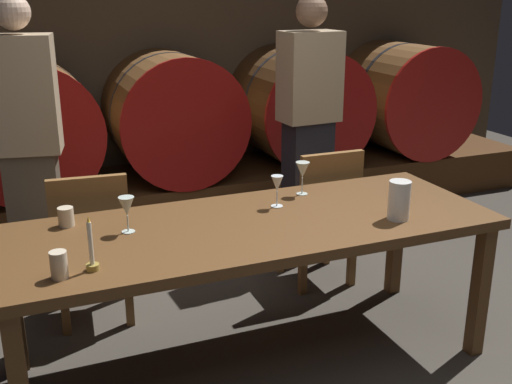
{
  "coord_description": "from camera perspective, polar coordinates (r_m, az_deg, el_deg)",
  "views": [
    {
      "loc": [
        -1.19,
        -2.12,
        1.79
      ],
      "look_at": [
        -0.11,
        0.54,
        0.84
      ],
      "focal_mm": 43.38,
      "sensor_mm": 36.0,
      "label": 1
    }
  ],
  "objects": [
    {
      "name": "pitcher",
      "position": [
        2.99,
        13.06,
        -0.75
      ],
      "size": [
        0.1,
        0.1,
        0.19
      ],
      "color": "white",
      "rests_on": "dining_table"
    },
    {
      "name": "wine_barrel_left",
      "position": [
        4.77,
        -20.29,
        5.72
      ],
      "size": [
        0.98,
        0.93,
        0.98
      ],
      "color": "brown",
      "rests_on": "barrel_shelf"
    },
    {
      "name": "guest_left",
      "position": [
        3.85,
        -20.25,
        3.89
      ],
      "size": [
        0.42,
        0.31,
        1.76
      ],
      "rotation": [
        0.0,
        0.0,
        2.95
      ],
      "color": "brown",
      "rests_on": "ground"
    },
    {
      "name": "wine_glass_center",
      "position": [
        3.07,
        1.96,
        0.68
      ],
      "size": [
        0.06,
        0.06,
        0.16
      ],
      "color": "white",
      "rests_on": "dining_table"
    },
    {
      "name": "barrel_shelf",
      "position": [
        5.09,
        -7.45,
        -0.29
      ],
      "size": [
        6.44,
        0.9,
        0.36
      ],
      "primitive_type": "cube",
      "color": "#4C2D16",
      "rests_on": "ground"
    },
    {
      "name": "cup_left",
      "position": [
        2.46,
        -17.72,
        -6.42
      ],
      "size": [
        0.07,
        0.07,
        0.11
      ],
      "primitive_type": "cylinder",
      "color": "beige",
      "rests_on": "dining_table"
    },
    {
      "name": "wine_glass_right",
      "position": [
        3.26,
        4.31,
        1.97
      ],
      "size": [
        0.07,
        0.07,
        0.18
      ],
      "color": "silver",
      "rests_on": "dining_table"
    },
    {
      "name": "candle_center",
      "position": [
        2.48,
        -14.92,
        -5.64
      ],
      "size": [
        0.05,
        0.05,
        0.22
      ],
      "color": "olive",
      "rests_on": "dining_table"
    },
    {
      "name": "chair_right",
      "position": [
        3.82,
        6.11,
        -1.71
      ],
      "size": [
        0.4,
        0.4,
        0.88
      ],
      "rotation": [
        0.0,
        0.0,
        3.13
      ],
      "color": "brown",
      "rests_on": "ground"
    },
    {
      "name": "wine_barrel_far_right",
      "position": [
        5.83,
        13.44,
        8.47
      ],
      "size": [
        0.98,
        0.93,
        0.98
      ],
      "color": "brown",
      "rests_on": "barrel_shelf"
    },
    {
      "name": "guest_right",
      "position": [
        4.17,
        4.86,
        5.94
      ],
      "size": [
        0.4,
        0.26,
        1.75
      ],
      "rotation": [
        0.0,
        0.0,
        3.21
      ],
      "color": "black",
      "rests_on": "ground"
    },
    {
      "name": "wine_barrel_right",
      "position": [
        5.29,
        3.83,
        7.95
      ],
      "size": [
        0.98,
        0.93,
        0.98
      ],
      "color": "#513319",
      "rests_on": "barrel_shelf"
    },
    {
      "name": "dining_table",
      "position": [
        2.92,
        -0.39,
        -4.1
      ],
      "size": [
        2.32,
        0.85,
        0.74
      ],
      "color": "brown",
      "rests_on": "ground"
    },
    {
      "name": "wine_barrel_center",
      "position": [
        4.92,
        -7.72,
        7.04
      ],
      "size": [
        0.98,
        0.93,
        0.98
      ],
      "color": "brown",
      "rests_on": "barrel_shelf"
    },
    {
      "name": "wine_glass_left",
      "position": [
        2.8,
        -11.84,
        -1.39
      ],
      "size": [
        0.07,
        0.07,
        0.17
      ],
      "color": "silver",
      "rests_on": "dining_table"
    },
    {
      "name": "cup_right",
      "position": [
        2.97,
        -17.12,
        -2.2
      ],
      "size": [
        0.07,
        0.07,
        0.09
      ],
      "primitive_type": "cylinder",
      "color": "beige",
      "rests_on": "dining_table"
    },
    {
      "name": "back_wall",
      "position": [
        5.39,
        -9.48,
        12.06
      ],
      "size": [
        7.16,
        0.24,
        2.45
      ],
      "primitive_type": "cube",
      "color": "brown",
      "rests_on": "ground"
    },
    {
      "name": "chair_left",
      "position": [
        3.47,
        -14.93,
        -4.36
      ],
      "size": [
        0.43,
        0.43,
        0.88
      ],
      "rotation": [
        0.0,
        0.0,
        3.05
      ],
      "color": "brown",
      "rests_on": "ground"
    }
  ]
}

